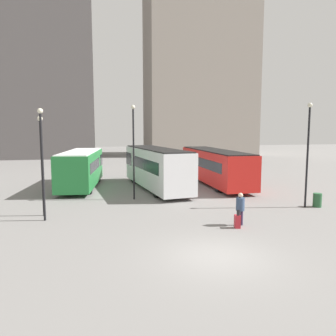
% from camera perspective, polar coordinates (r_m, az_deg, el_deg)
% --- Properties ---
extents(ground_plane, '(160.00, 160.00, 0.00)m').
position_cam_1_polar(ground_plane, '(12.99, 8.55, -14.94)').
color(ground_plane, slate).
extents(building_block_right, '(19.73, 10.80, 42.91)m').
position_cam_1_polar(building_block_right, '(65.06, 5.56, 21.58)').
color(building_block_right, gray).
rests_on(building_block_right, ground_plane).
extents(bus_0, '(3.55, 9.35, 3.01)m').
position_cam_1_polar(bus_0, '(27.84, -14.86, 0.03)').
color(bus_0, '#237A38').
rests_on(bus_0, ground_plane).
extents(bus_1, '(3.83, 11.09, 3.28)m').
position_cam_1_polar(bus_1, '(26.45, -2.17, 0.24)').
color(bus_1, silver).
rests_on(bus_1, ground_plane).
extents(bus_2, '(2.57, 12.15, 3.00)m').
position_cam_1_polar(bus_2, '(29.10, 8.02, 0.50)').
color(bus_2, red).
rests_on(bus_2, ground_plane).
extents(traveler, '(0.49, 0.49, 1.65)m').
position_cam_1_polar(traveler, '(16.81, 12.48, -6.49)').
color(traveler, '#382D4C').
rests_on(traveler, ground_plane).
extents(suitcase, '(0.31, 0.36, 0.92)m').
position_cam_1_polar(suitcase, '(16.49, 11.98, -9.07)').
color(suitcase, '#B7232D').
rests_on(suitcase, ground_plane).
extents(lamp_post_0, '(0.28, 0.28, 5.85)m').
position_cam_1_polar(lamp_post_0, '(18.09, -21.07, 2.02)').
color(lamp_post_0, black).
rests_on(lamp_post_0, ground_plane).
extents(lamp_post_1, '(0.28, 0.28, 5.50)m').
position_cam_1_polar(lamp_post_1, '(19.16, -21.14, 1.70)').
color(lamp_post_1, black).
rests_on(lamp_post_1, ground_plane).
extents(lamp_post_2, '(0.28, 0.28, 6.35)m').
position_cam_1_polar(lamp_post_2, '(21.56, 23.18, 3.31)').
color(lamp_post_2, black).
rests_on(lamp_post_2, ground_plane).
extents(lamp_post_3, '(0.28, 0.28, 6.39)m').
position_cam_1_polar(lamp_post_3, '(22.22, -6.02, 3.96)').
color(lamp_post_3, black).
rests_on(lamp_post_3, ground_plane).
extents(trash_bin, '(0.52, 0.52, 0.85)m').
position_cam_1_polar(trash_bin, '(22.35, 24.56, -5.11)').
color(trash_bin, '#285633').
rests_on(trash_bin, ground_plane).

